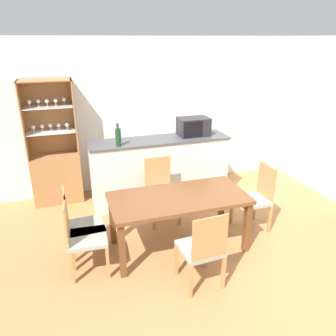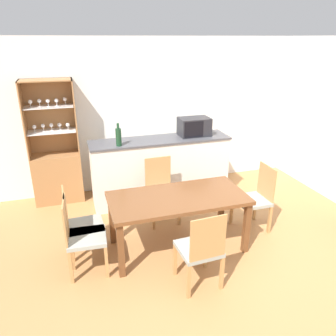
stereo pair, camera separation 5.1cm
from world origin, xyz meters
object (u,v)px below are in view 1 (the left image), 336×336
Objects in this scene: dining_chair_side_right_far at (255,198)px; dining_chair_head_far at (161,191)px; display_cabinet at (56,168)px; wine_bottle at (118,137)px; dining_chair_side_left_near at (83,237)px; dining_chair_side_left_far at (82,226)px; microwave at (193,127)px; dining_chair_head_near at (202,249)px; dining_table at (179,203)px.

dining_chair_side_right_far and dining_chair_head_far have the same top height.
display_cabinet reaches higher than wine_bottle.
dining_chair_side_left_near is at bearing -116.44° from wine_bottle.
dining_chair_side_left_far and dining_chair_head_far have the same top height.
microwave reaches higher than dining_chair_side_right_far.
dining_chair_head_near is (1.17, -0.62, 0.00)m from dining_chair_side_left_near.
dining_chair_side_left_far is 2.34m from dining_chair_side_right_far.
display_cabinet reaches higher than dining_chair_head_far.
dining_chair_side_right_far is at bearing 5.96° from dining_table.
dining_chair_head_far is at bearing 87.11° from dining_chair_head_near.
dining_chair_side_right_far is 1.00× the size of dining_chair_head_near.
dining_chair_side_right_far is 1.54m from microwave.
microwave reaches higher than dining_chair_head_far.
microwave is (2.19, -0.43, 0.62)m from display_cabinet.
dining_chair_side_left_far is at bearing -121.19° from wine_bottle.
dining_chair_side_left_near is at bearing -82.26° from display_cabinet.
dining_table is at bearing 99.65° from dining_chair_side_left_near.
dining_chair_side_left_near is 1.00× the size of dining_chair_head_far.
dining_table is at bearing 81.93° from dining_chair_side_left_far.
dining_chair_side_left_near and dining_chair_head_near have the same top height.
display_cabinet is 2.12× the size of dining_chair_side_left_near.
dining_chair_head_far is (1.17, 0.86, 0.00)m from dining_chair_side_left_near.
microwave is 1.27m from wine_bottle.
dining_chair_head_far is (1.17, 0.62, 0.00)m from dining_chair_side_left_far.
dining_table is 1.82× the size of dining_chair_side_left_far.
dining_chair_side_left_far is 1.00× the size of dining_chair_side_right_far.
dining_chair_head_near is 2.73× the size of wine_bottle.
dining_chair_head_far is 2.73× the size of wine_bottle.
wine_bottle is at bearing 101.42° from dining_chair_head_near.
display_cabinet is at bearing 146.42° from wine_bottle.
dining_chair_head_near is (0.00, -1.47, 0.00)m from dining_chair_head_far.
wine_bottle is (-0.51, 1.96, 0.72)m from dining_chair_head_near.
dining_chair_side_right_far is at bearing -33.32° from wine_bottle.
dining_chair_side_left_far is at bearing -81.21° from display_cabinet.
display_cabinet is 2.12× the size of dining_chair_head_far.
display_cabinet is 1.17× the size of dining_table.
dining_chair_head_far is at bearing 130.09° from dining_chair_side_left_near.
dining_chair_head_far is 1.00× the size of dining_chair_head_near.
dining_table is 3.43× the size of microwave.
wine_bottle is at bearing -171.40° from microwave.
wine_bottle is (-0.50, 1.22, 0.54)m from dining_table.
dining_chair_head_far is at bearing 90.11° from dining_table.
dining_table is 1.69m from microwave.
wine_bottle is at bearing -45.66° from dining_chair_head_far.
wine_bottle is (-1.67, 1.10, 0.72)m from dining_chair_side_right_far.
dining_chair_side_left_far is (-1.17, 0.12, -0.18)m from dining_table.
wine_bottle is (0.67, 1.34, 0.72)m from dining_chair_side_left_near.
dining_chair_head_far is at bearing -43.99° from wine_bottle.
dining_chair_side_left_far and dining_chair_side_right_far have the same top height.
display_cabinet reaches higher than microwave.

